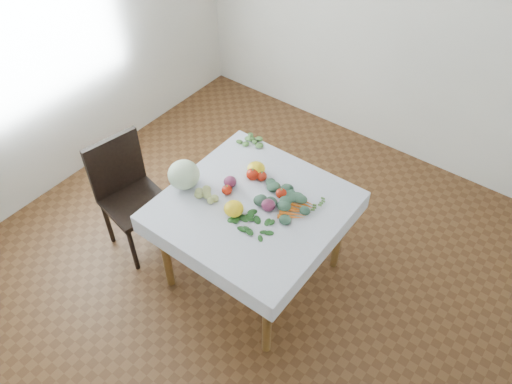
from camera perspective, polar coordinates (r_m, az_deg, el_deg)
ground at (r=3.84m, az=-0.27°, el=-9.24°), size 4.00×4.00×0.00m
back_wall at (r=4.40m, az=16.64°, el=19.45°), size 4.00×0.04×2.70m
left_wall at (r=4.21m, az=-23.56°, el=16.44°), size 0.04×4.00×2.70m
table at (r=3.34m, az=-0.30°, el=-2.63°), size 1.00×1.00×0.75m
tablecloth at (r=3.27m, az=-0.31°, el=-1.45°), size 1.12×1.12×0.01m
chair at (r=3.80m, az=-14.52°, el=0.41°), size 0.50×0.50×0.94m
cabbage at (r=3.36m, az=-8.25°, el=1.98°), size 0.25×0.25×0.19m
tomato_a at (r=3.32m, az=-3.34°, el=0.25°), size 0.10×0.10×0.06m
tomato_b at (r=3.41m, az=0.67°, el=1.81°), size 0.09×0.09×0.06m
tomato_c at (r=3.41m, az=-0.38°, el=2.05°), size 0.12×0.12×0.08m
tomato_d at (r=3.29m, az=2.90°, el=-0.16°), size 0.09×0.09×0.07m
heirloom_back at (r=3.45m, az=0.02°, el=2.68°), size 0.14×0.14×0.09m
heirloom_front at (r=3.18m, az=-2.56°, el=-1.91°), size 0.16×0.16×0.09m
onion_a at (r=3.36m, az=-2.98°, el=1.18°), size 0.11×0.11×0.08m
onion_b at (r=3.20m, az=1.42°, el=-1.52°), size 0.10×0.10×0.08m
tomatillo_cluster at (r=3.30m, az=-5.55°, el=-0.47°), size 0.14×0.13×0.05m
carrot_bunch at (r=3.23m, az=4.80°, el=-1.94°), size 0.18×0.25×0.03m
kale_bunch at (r=3.25m, az=3.26°, el=-1.11°), size 0.37×0.32×0.05m
basil_bunch at (r=3.13m, az=-0.41°, el=-3.83°), size 0.27×0.22×0.01m
dill_bunch at (r=3.73m, az=-1.09°, el=5.87°), size 0.23×0.17×0.02m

